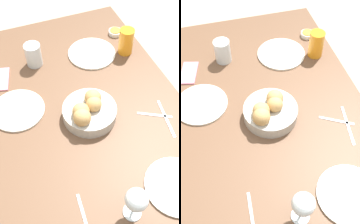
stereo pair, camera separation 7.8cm
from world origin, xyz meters
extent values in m
plane|color=#A89E89|center=(0.00, 0.00, 0.00)|extent=(10.00, 10.00, 0.00)
cube|color=brown|center=(0.00, 0.00, 0.71)|extent=(1.45, 0.98, 0.03)
cube|color=brown|center=(0.67, -0.44, 0.35)|extent=(0.06, 0.06, 0.69)
cylinder|color=#B2ADA3|center=(-0.02, -0.06, 0.76)|extent=(0.23, 0.23, 0.05)
sphere|color=tan|center=(-0.04, -0.01, 0.81)|extent=(0.07, 0.07, 0.07)
sphere|color=tan|center=(0.01, -0.08, 0.81)|extent=(0.07, 0.07, 0.07)
sphere|color=tan|center=(-0.02, -0.08, 0.80)|extent=(0.07, 0.07, 0.07)
sphere|color=tan|center=(-0.07, -0.01, 0.81)|extent=(0.07, 0.07, 0.07)
cylinder|color=silver|center=(-0.43, -0.23, 0.73)|extent=(0.23, 0.23, 0.01)
cylinder|color=silver|center=(0.35, -0.22, 0.73)|extent=(0.25, 0.25, 0.01)
cylinder|color=silver|center=(0.12, 0.22, 0.73)|extent=(0.23, 0.23, 0.01)
cylinder|color=orange|center=(0.30, -0.38, 0.80)|extent=(0.07, 0.07, 0.13)
cylinder|color=silver|center=(0.39, 0.08, 0.79)|extent=(0.08, 0.08, 0.12)
cylinder|color=silver|center=(-0.46, -0.04, 0.73)|extent=(0.06, 0.06, 0.00)
cylinder|color=silver|center=(-0.46, -0.04, 0.77)|extent=(0.01, 0.01, 0.07)
sphere|color=silver|center=(-0.46, -0.04, 0.85)|extent=(0.08, 0.08, 0.08)
cylinder|color=white|center=(0.46, -0.40, 0.74)|extent=(0.07, 0.07, 0.02)
cylinder|color=#C67F28|center=(0.46, -0.40, 0.75)|extent=(0.06, 0.06, 0.00)
cube|color=#B7B7BC|center=(-0.15, -0.36, 0.73)|extent=(0.20, 0.05, 0.00)
cube|color=#B7B7BC|center=(-0.43, 0.12, 0.73)|extent=(0.20, 0.03, 0.00)
cube|color=#B7B7BC|center=(-0.12, -0.32, 0.73)|extent=(0.08, 0.14, 0.00)
cube|color=pink|center=(0.34, 0.26, 0.73)|extent=(0.16, 0.11, 0.01)
camera|label=1|loc=(-0.70, 0.21, 1.70)|focal=45.00mm
camera|label=2|loc=(-0.72, 0.14, 1.70)|focal=45.00mm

